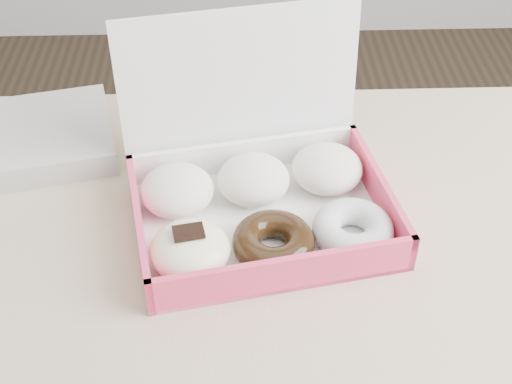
{
  "coord_description": "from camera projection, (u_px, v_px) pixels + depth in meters",
  "views": [
    {
      "loc": [
        -0.13,
        -0.56,
        1.37
      ],
      "look_at": [
        -0.11,
        0.1,
        0.8
      ],
      "focal_mm": 50.0,
      "sensor_mm": 36.0,
      "label": 1
    }
  ],
  "objects": [
    {
      "name": "table",
      "position": [
        345.0,
        321.0,
        0.88
      ],
      "size": [
        1.2,
        0.8,
        0.75
      ],
      "color": "tan",
      "rests_on": "ground"
    },
    {
      "name": "donut_box",
      "position": [
        257.0,
        195.0,
        0.88
      ],
      "size": [
        0.35,
        0.31,
        0.23
      ],
      "rotation": [
        0.0,
        0.0,
        0.19
      ],
      "color": "white",
      "rests_on": "table"
    },
    {
      "name": "newspapers",
      "position": [
        30.0,
        139.0,
        1.0
      ],
      "size": [
        0.26,
        0.23,
        0.04
      ],
      "primitive_type": "cube",
      "rotation": [
        0.0,
        0.0,
        0.23
      ],
      "color": "beige",
      "rests_on": "table"
    }
  ]
}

